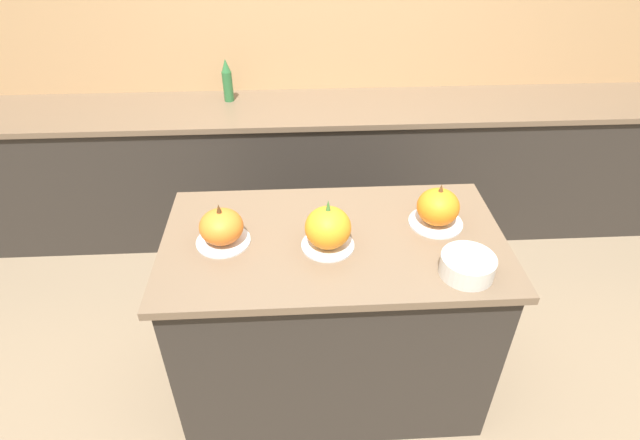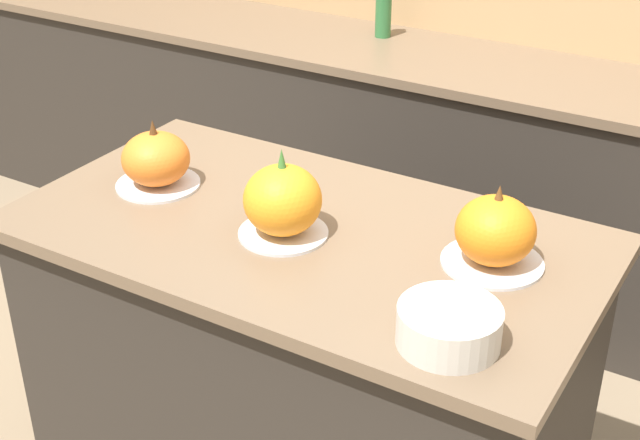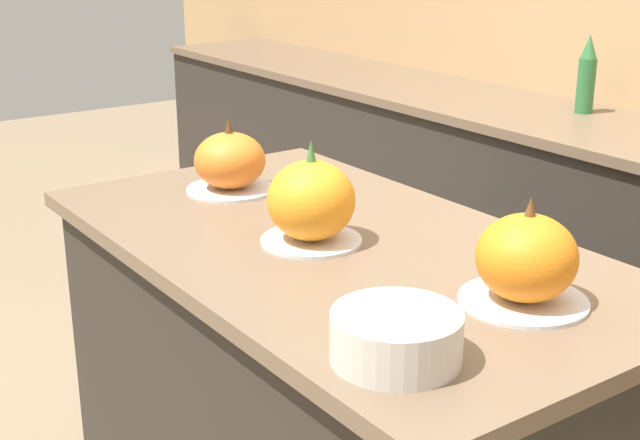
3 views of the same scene
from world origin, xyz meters
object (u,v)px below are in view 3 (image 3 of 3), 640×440
pumpkin_cake_center (311,203)px  pumpkin_cake_right (526,261)px  mixing_bowl (396,337)px  pumpkin_cake_left (229,163)px  bottle_tall (587,76)px

pumpkin_cake_center → pumpkin_cake_right: bearing=15.3°
pumpkin_cake_center → mixing_bowl: 0.55m
pumpkin_cake_right → mixing_bowl: pumpkin_cake_right is taller
pumpkin_cake_left → pumpkin_cake_center: pumpkin_cake_center is taller
pumpkin_cake_center → bottle_tall: size_ratio=0.81×
pumpkin_cake_right → pumpkin_cake_center: bearing=-164.7°
bottle_tall → mixing_bowl: (1.06, -1.76, -0.09)m
pumpkin_cake_left → pumpkin_cake_center: bearing=-6.1°
pumpkin_cake_left → pumpkin_cake_right: 0.91m
pumpkin_cake_center → pumpkin_cake_right: pumpkin_cake_center is taller
bottle_tall → pumpkin_cake_left: bearing=-85.7°
pumpkin_cake_left → mixing_bowl: (0.94, -0.24, -0.03)m
pumpkin_cake_left → bottle_tall: size_ratio=0.81×
bottle_tall → mixing_bowl: bearing=-58.9°
bottle_tall → pumpkin_cake_center: bearing=-70.8°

